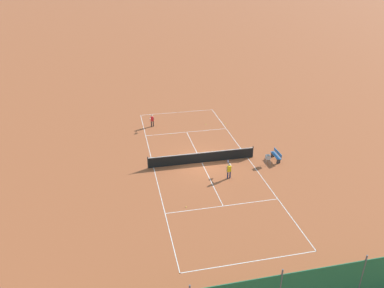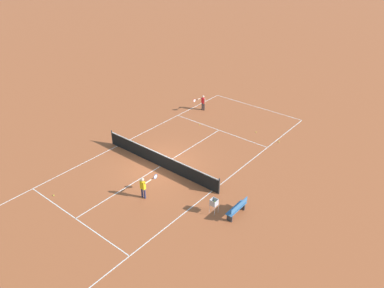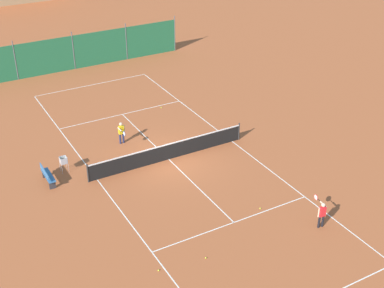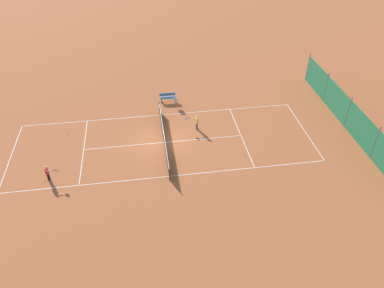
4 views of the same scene
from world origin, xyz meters
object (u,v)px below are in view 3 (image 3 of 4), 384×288
(tennis_ball_alley_left, at_px, (161,108))
(ball_hopper, at_px, (64,161))
(tennis_net, at_px, (169,151))
(player_far_service, at_px, (322,213))
(player_far_baseline, at_px, (121,132))
(courtside_bench, at_px, (47,175))
(tennis_ball_far_corner, at_px, (260,208))
(tennis_ball_by_net_left, at_px, (159,270))
(tennis_ball_by_net_right, at_px, (206,258))

(tennis_ball_alley_left, bearing_deg, ball_hopper, -150.20)
(tennis_net, bearing_deg, player_far_service, -69.46)
(player_far_baseline, height_order, courtside_bench, player_far_baseline)
(tennis_net, distance_m, tennis_ball_alley_left, 6.56)
(tennis_net, relative_size, courtside_bench, 6.12)
(tennis_ball_alley_left, relative_size, tennis_ball_far_corner, 1.00)
(tennis_ball_by_net_left, distance_m, courtside_bench, 8.70)
(tennis_ball_alley_left, xyz_separation_m, ball_hopper, (-7.86, -4.50, 0.62))
(player_far_baseline, distance_m, courtside_bench, 5.25)
(tennis_ball_alley_left, distance_m, tennis_ball_by_net_right, 14.71)
(player_far_baseline, relative_size, tennis_ball_far_corner, 19.90)
(tennis_ball_alley_left, xyz_separation_m, courtside_bench, (-8.91, -5.11, 0.42))
(tennis_net, height_order, courtside_bench, tennis_net)
(ball_hopper, bearing_deg, tennis_ball_by_net_left, -84.09)
(player_far_baseline, bearing_deg, tennis_ball_by_net_left, -105.37)
(courtside_bench, bearing_deg, tennis_ball_by_net_left, -76.80)
(player_far_baseline, xyz_separation_m, tennis_ball_far_corner, (3.13, -9.03, -0.73))
(tennis_net, relative_size, ball_hopper, 10.31)
(tennis_net, relative_size, tennis_ball_alley_left, 139.09)
(player_far_baseline, distance_m, ball_hopper, 4.04)
(tennis_ball_by_net_left, height_order, ball_hopper, ball_hopper)
(player_far_service, height_order, courtside_bench, player_far_service)
(tennis_ball_alley_left, bearing_deg, player_far_baseline, -142.28)
(tennis_ball_alley_left, bearing_deg, player_far_service, -87.53)
(tennis_ball_alley_left, height_order, courtside_bench, courtside_bench)
(tennis_ball_by_net_left, height_order, courtside_bench, courtside_bench)
(tennis_net, xyz_separation_m, tennis_ball_far_corner, (1.64, -6.15, -0.47))
(tennis_ball_by_net_left, bearing_deg, player_far_service, -7.25)
(tennis_ball_by_net_right, distance_m, tennis_ball_far_corner, 4.32)
(player_far_baseline, distance_m, tennis_ball_by_net_right, 10.79)
(player_far_service, bearing_deg, courtside_bench, 135.34)
(tennis_net, distance_m, ball_hopper, 5.51)
(ball_hopper, bearing_deg, courtside_bench, -149.93)
(tennis_ball_by_net_right, distance_m, ball_hopper, 9.84)
(player_far_baseline, xyz_separation_m, tennis_ball_alley_left, (4.06, 3.14, -0.73))
(tennis_net, bearing_deg, courtside_bench, 171.84)
(tennis_ball_by_net_right, xyz_separation_m, tennis_ball_far_corner, (3.98, 1.70, 0.00))
(tennis_ball_by_net_right, bearing_deg, ball_hopper, 107.54)
(player_far_baseline, distance_m, player_far_service, 12.32)
(tennis_ball_far_corner, distance_m, ball_hopper, 10.35)
(player_far_baseline, height_order, tennis_ball_by_net_left, player_far_baseline)
(player_far_baseline, bearing_deg, player_far_service, -67.65)
(courtside_bench, bearing_deg, tennis_net, -8.16)
(player_far_service, bearing_deg, tennis_ball_alley_left, 92.47)
(tennis_ball_alley_left, distance_m, ball_hopper, 9.08)
(tennis_ball_by_net_left, xyz_separation_m, ball_hopper, (-0.94, 9.07, 0.62))
(tennis_ball_alley_left, xyz_separation_m, tennis_ball_by_net_right, (-4.90, -13.86, 0.00))
(ball_hopper, distance_m, courtside_bench, 1.22)
(player_far_baseline, bearing_deg, tennis_ball_alley_left, 37.72)
(tennis_ball_by_net_right, distance_m, courtside_bench, 9.64)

